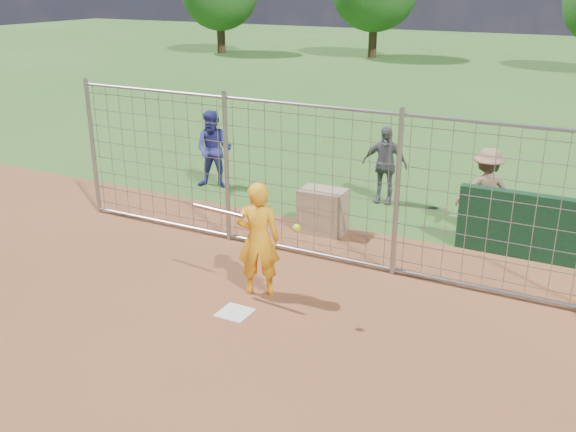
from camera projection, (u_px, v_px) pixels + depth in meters
The scene contains 10 objects.
ground at pixel (243, 307), 8.96m from camera, with size 100.00×100.00×0.00m, color #2D591E.
home_plate at pixel (235, 313), 8.79m from camera, with size 0.43×0.43×0.02m, color silver.
dugout_wall at pixel (540, 228), 10.28m from camera, with size 2.60×0.20×1.10m, color #11381E.
batter at pixel (258, 239), 9.07m from camera, with size 0.62×0.41×1.70m, color #FFA316.
bystander_a at pixel (214, 150), 13.82m from camera, with size 0.82×0.64×1.69m, color navy.
bystander_b at pixel (384, 165), 12.90m from camera, with size 0.93×0.39×1.58m, color #55565A.
bystander_c at pixel (486, 191), 11.31m from camera, with size 1.01×0.58×1.56m, color #956C51.
equipment_bin at pixel (322, 211), 11.49m from camera, with size 0.80×0.55×0.80m, color tan.
equipment_in_play at pixel (236, 215), 8.66m from camera, with size 1.73×0.19×0.10m.
backstop_fence at pixel (306, 183), 10.18m from camera, with size 9.08×0.08×2.60m.
Camera 1 is at (4.25, -6.75, 4.33)m, focal length 40.00 mm.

